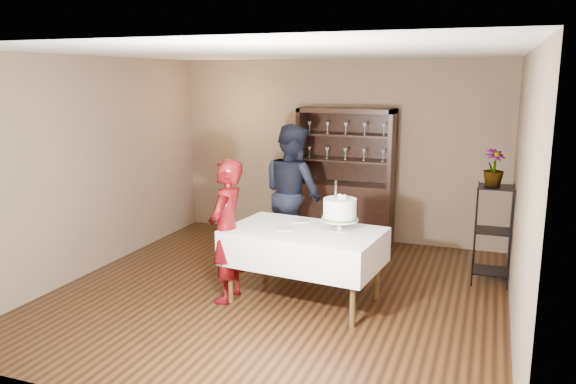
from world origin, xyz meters
name	(u,v)px	position (x,y,z in m)	size (l,w,h in m)	color
floor	(278,293)	(0.00, 0.00, 0.00)	(5.00, 5.00, 0.00)	black
ceiling	(277,52)	(0.00, 0.00, 2.70)	(5.00, 5.00, 0.00)	silver
back_wall	(338,150)	(0.00, 2.50, 1.35)	(5.00, 0.02, 2.70)	brown
wall_left	(92,166)	(-2.50, 0.00, 1.35)	(0.02, 5.00, 2.70)	brown
wall_right	(522,194)	(2.50, 0.00, 1.35)	(0.02, 5.00, 2.70)	brown
china_hutch	(345,199)	(0.20, 2.25, 0.66)	(1.40, 0.48, 2.00)	black
plant_etagere	(493,231)	(2.28, 1.20, 0.65)	(0.42, 0.42, 1.20)	black
cake_table	(304,247)	(0.35, -0.11, 0.63)	(1.74, 1.18, 0.82)	silver
woman	(227,231)	(-0.46, -0.36, 0.79)	(0.58, 0.38, 1.59)	#340404
man	(293,193)	(-0.25, 1.19, 0.92)	(0.90, 0.70, 1.85)	black
cake	(340,211)	(0.72, -0.02, 1.04)	(0.47, 0.47, 0.55)	silver
plate_near	(285,229)	(0.16, -0.18, 0.83)	(0.19, 0.19, 0.01)	silver
plate_far	(301,221)	(0.21, 0.20, 0.83)	(0.20, 0.20, 0.01)	silver
potted_plant	(494,167)	(2.23, 1.24, 1.40)	(0.24, 0.24, 0.43)	#467135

